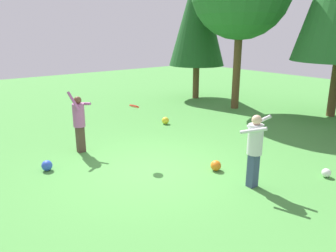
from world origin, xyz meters
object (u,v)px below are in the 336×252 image
Objects in this scene: tree_far_left at (197,15)px; ball_blue at (47,166)px; person_catcher at (255,145)px; ball_yellow at (165,121)px; person_thrower at (79,119)px; ball_white at (326,173)px; frisbee at (134,106)px; ball_orange at (216,166)px.

ball_blue is at bearing -63.70° from tree_far_left.
ball_yellow is (-5.42, 1.65, -0.87)m from person_catcher.
ball_white is (5.38, 3.99, -0.89)m from person_thrower.
frisbee is at bearing -53.25° from tree_far_left.
frisbee is at bearing 0.00° from person_catcher.
tree_far_left reaches higher than ball_white.
person_thrower reaches higher than person_catcher.
ball_orange is (3.43, 2.15, -0.86)m from person_thrower.
frisbee is 1.27× the size of ball_yellow.
ball_orange is (-1.95, -1.84, 0.02)m from ball_white.
person_catcher is at bearing 0.81° from ball_orange.
person_thrower is 6.76m from ball_white.
ball_orange is at bearing -0.30° from person_thrower.
tree_far_left is at bearing 124.91° from ball_yellow.
ball_yellow is at bearing 107.58° from ball_blue.
person_thrower is at bearing -77.41° from ball_yellow.
person_catcher is at bearing -6.99° from person_thrower.
ball_white is at bearing 43.42° from ball_orange.
tree_far_left is at bearing 140.44° from ball_orange.
person_thrower is 6.79× the size of ball_orange.
person_thrower reaches higher than ball_orange.
frisbee is 5.13m from ball_white.
tree_far_left reaches higher than ball_yellow.
ball_orange is (1.93, 1.20, -1.38)m from frisbee.
person_catcher is at bearing -16.92° from ball_yellow.
person_thrower is 8.31× the size of ball_white.
frisbee is 3.95m from ball_yellow.
person_catcher is 10.93m from tree_far_left.
person_thrower is at bearing 120.89° from ball_blue.
person_thrower reaches higher than frisbee.
tree_far_left is at bearing -57.12° from person_catcher.
ball_white is 6.23m from ball_yellow.
ball_white is 0.82× the size of ball_orange.
person_thrower is at bearing -143.42° from ball_white.
ball_orange is at bearing -39.56° from tree_far_left.
frisbee is at bearing -141.90° from ball_white.
ball_yellow is (-2.35, 2.86, -1.38)m from frisbee.
person_catcher reaches higher than ball_orange.
frisbee is 1.57× the size of ball_white.
person_catcher is 2.20m from ball_white.
person_catcher is 6.26× the size of ball_orange.
person_thrower is at bearing 3.76° from person_catcher.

